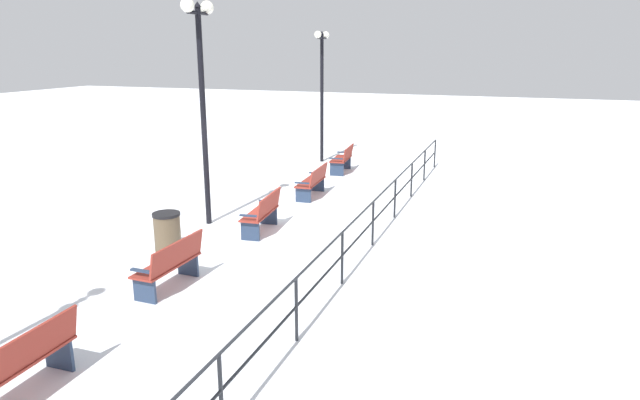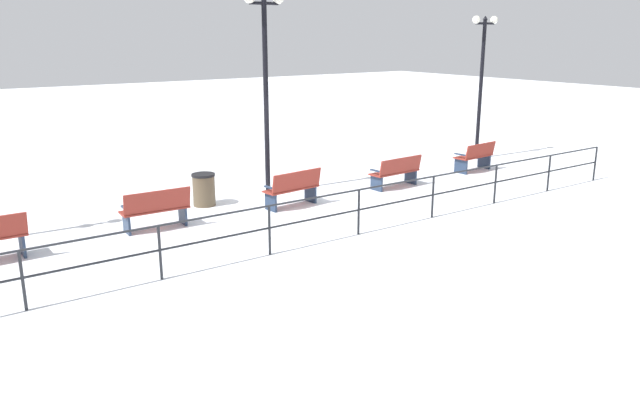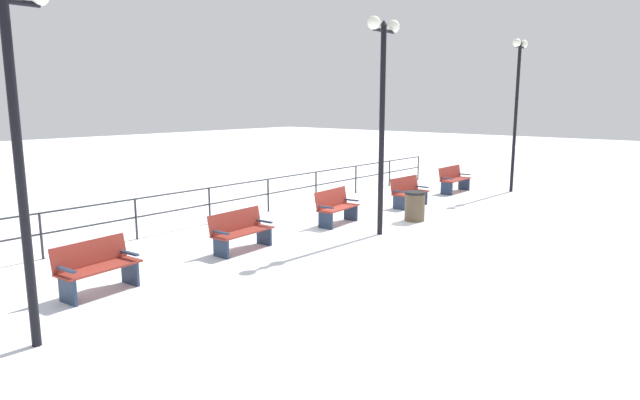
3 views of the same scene
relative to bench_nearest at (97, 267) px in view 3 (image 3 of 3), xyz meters
The scene contains 11 objects.
ground_plane 6.77m from the bench_nearest, 90.22° to the left, with size 80.00×80.00×0.00m, color white.
bench_nearest is the anchor object (origin of this frame).
bench_second 3.38m from the bench_nearest, 93.08° to the left, with size 0.63×1.55×0.87m.
bench_third 6.75m from the bench_nearest, 91.84° to the left, with size 0.67×1.48×0.92m.
bench_fourth 10.13m from the bench_nearest, 90.30° to the left, with size 0.58×1.46×0.91m.
bench_fifth 13.50m from the bench_nearest, 90.96° to the left, with size 0.56×1.58×0.92m.
lamppost_near 3.31m from the bench_nearest, 50.05° to the right, with size 0.25×1.10×4.64m.
lamppost_middle 7.36m from the bench_nearest, 78.76° to the left, with size 0.30×1.11×5.10m.
lamppost_far 15.37m from the bench_nearest, 85.02° to the left, with size 0.28×0.93×5.32m.
waterfront_railing 7.31m from the bench_nearest, 112.43° to the left, with size 0.05×17.35×0.99m.
trash_bin 8.54m from the bench_nearest, 82.22° to the left, with size 0.57×0.57×0.80m.
Camera 3 is at (8.63, -11.05, 3.22)m, focal length 30.58 mm.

